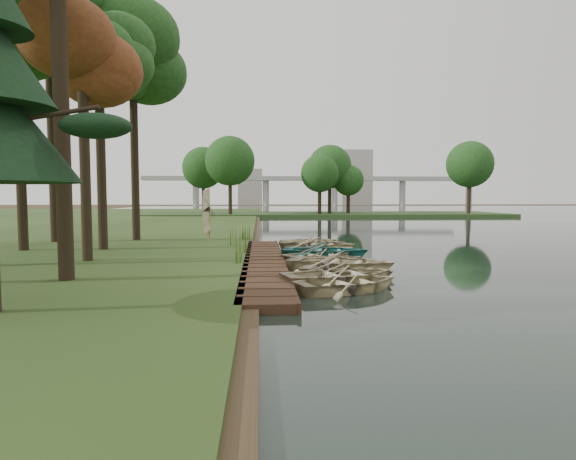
{
  "coord_description": "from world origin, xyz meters",
  "views": [
    {
      "loc": [
        -1.77,
        -19.07,
        2.82
      ],
      "look_at": [
        -0.61,
        0.73,
        1.43
      ],
      "focal_mm": 30.0,
      "sensor_mm": 36.0,
      "label": 1
    }
  ],
  "objects": [
    {
      "name": "reeds_1",
      "position": [
        -2.6,
        2.59,
        0.81
      ],
      "size": [
        0.6,
        0.6,
        1.02
      ],
      "primitive_type": "cone",
      "color": "#3F661E",
      "rests_on": "bank"
    },
    {
      "name": "rowboat_4",
      "position": [
        0.93,
        -0.11,
        0.37
      ],
      "size": [
        3.64,
        3.08,
        0.64
      ],
      "primitive_type": "imported",
      "rotation": [
        0.0,
        0.0,
        1.89
      ],
      "color": "#C4B58E",
      "rests_on": "water"
    },
    {
      "name": "building_a",
      "position": [
        30.0,
        140.0,
        9.0
      ],
      "size": [
        10.0,
        8.0,
        18.0
      ],
      "primitive_type": "cube",
      "color": "#A5A5A0",
      "rests_on": "ground"
    },
    {
      "name": "rowboat_1",
      "position": [
        0.75,
        -4.24,
        0.44
      ],
      "size": [
        4.33,
        3.62,
        0.77
      ],
      "primitive_type": "imported",
      "rotation": [
        0.0,
        0.0,
        1.86
      ],
      "color": "#C4B58E",
      "rests_on": "water"
    },
    {
      "name": "reeds_0",
      "position": [
        -2.6,
        -0.78,
        0.73
      ],
      "size": [
        0.6,
        0.6,
        0.87
      ],
      "primitive_type": "cone",
      "color": "#3F661E",
      "rests_on": "bank"
    },
    {
      "name": "tree_4",
      "position": [
        -9.25,
        4.27,
        9.61
      ],
      "size": [
        4.26,
        4.26,
        11.24
      ],
      "color": "black",
      "rests_on": "bank"
    },
    {
      "name": "ground",
      "position": [
        0.0,
        0.0,
        0.0
      ],
      "size": [
        300.0,
        300.0,
        0.0
      ],
      "primitive_type": "plane",
      "color": "#3D2F1D"
    },
    {
      "name": "rowboat_9",
      "position": [
        1.04,
        6.36,
        0.42
      ],
      "size": [
        3.87,
        3.0,
        0.74
      ],
      "primitive_type": "imported",
      "rotation": [
        0.0,
        0.0,
        1.43
      ],
      "color": "#C4B58E",
      "rests_on": "water"
    },
    {
      "name": "tree_6",
      "position": [
        -8.95,
        9.29,
        10.41
      ],
      "size": [
        4.77,
        4.77,
        12.24
      ],
      "color": "black",
      "rests_on": "bank"
    },
    {
      "name": "rowboat_2",
      "position": [
        1.13,
        -3.08,
        0.38
      ],
      "size": [
        3.83,
        3.39,
        0.66
      ],
      "primitive_type": "imported",
      "rotation": [
        0.0,
        0.0,
        1.14
      ],
      "color": "#C4B58E",
      "rests_on": "water"
    },
    {
      "name": "reeds_2",
      "position": [
        -3.18,
        6.02,
        0.76
      ],
      "size": [
        0.6,
        0.6,
        0.92
      ],
      "primitive_type": "cone",
      "color": "#3F661E",
      "rests_on": "bank"
    },
    {
      "name": "peninsula",
      "position": [
        8.0,
        50.0,
        0.23
      ],
      "size": [
        50.0,
        14.0,
        0.45
      ],
      "primitive_type": "cube",
      "color": "#2B431E",
      "rests_on": "ground"
    },
    {
      "name": "tree_2",
      "position": [
        -8.54,
        0.13,
        7.94
      ],
      "size": [
        3.61,
        3.61,
        9.29
      ],
      "color": "black",
      "rests_on": "bank"
    },
    {
      "name": "rowboat_6",
      "position": [
        1.14,
        2.21,
        0.45
      ],
      "size": [
        4.27,
        3.37,
        0.8
      ],
      "primitive_type": "imported",
      "rotation": [
        0.0,
        0.0,
        1.4
      ],
      "color": "#2C7A76",
      "rests_on": "water"
    },
    {
      "name": "bridge",
      "position": [
        12.31,
        120.0,
        7.08
      ],
      "size": [
        95.9,
        4.0,
        8.6
      ],
      "color": "#A5A5A0",
      "rests_on": "ground"
    },
    {
      "name": "reeds_3",
      "position": [
        -2.6,
        9.25,
        0.73
      ],
      "size": [
        0.6,
        0.6,
        0.87
      ],
      "primitive_type": "cone",
      "color": "#3F661E",
      "rests_on": "bank"
    },
    {
      "name": "rowboat_8",
      "position": [
        1.14,
        5.11,
        0.45
      ],
      "size": [
        4.6,
        3.99,
        0.8
      ],
      "primitive_type": "imported",
      "rotation": [
        0.0,
        0.0,
        1.19
      ],
      "color": "#C4B58E",
      "rests_on": "water"
    },
    {
      "name": "rowboat_3",
      "position": [
        1.18,
        -1.64,
        0.46
      ],
      "size": [
        4.71,
        4.04,
        0.82
      ],
      "primitive_type": "imported",
      "rotation": [
        0.0,
        0.0,
        1.22
      ],
      "color": "#C4B58E",
      "rests_on": "water"
    },
    {
      "name": "rowboat_10",
      "position": [
        1.06,
        7.45,
        0.4
      ],
      "size": [
        3.78,
        3.05,
        0.69
      ],
      "primitive_type": "imported",
      "rotation": [
        0.0,
        0.0,
        1.78
      ],
      "color": "#C4B58E",
      "rests_on": "water"
    },
    {
      "name": "rowboat_7",
      "position": [
        1.16,
        3.64,
        0.37
      ],
      "size": [
        3.2,
        2.35,
        0.65
      ],
      "primitive_type": "imported",
      "rotation": [
        0.0,
        0.0,
        1.61
      ],
      "color": "#C4B58E",
      "rests_on": "water"
    },
    {
      "name": "far_trees",
      "position": [
        4.67,
        50.0,
        6.43
      ],
      "size": [
        45.6,
        5.6,
        8.8
      ],
      "color": "black",
      "rests_on": "peninsula"
    },
    {
      "name": "boardwalk",
      "position": [
        -1.6,
        0.0,
        0.15
      ],
      "size": [
        1.6,
        16.0,
        0.3
      ],
      "primitive_type": "cube",
      "color": "#382215",
      "rests_on": "ground"
    },
    {
      "name": "tree_3",
      "position": [
        -12.89,
        4.13,
        10.3
      ],
      "size": [
        4.26,
        4.26,
        11.97
      ],
      "color": "black",
      "rests_on": "bank"
    },
    {
      "name": "stored_rowboat",
      "position": [
        -4.71,
        8.69,
        0.61
      ],
      "size": [
        3.15,
        2.37,
        0.62
      ],
      "primitive_type": "imported",
      "rotation": [
        3.14,
        0.0,
        1.65
      ],
      "color": "#C4B58E",
      "rests_on": "bank"
    },
    {
      "name": "building_b",
      "position": [
        -5.0,
        145.0,
        6.0
      ],
      "size": [
        8.0,
        8.0,
        12.0
      ],
      "primitive_type": "cube",
      "color": "#A5A5A0",
      "rests_on": "ground"
    },
    {
      "name": "rowboat_5",
      "position": [
        0.79,
        1.12,
        0.39
      ],
      "size": [
        3.99,
        3.5,
        0.69
      ],
      "primitive_type": "imported",
      "rotation": [
        0.0,
        0.0,
        1.98
      ],
      "color": "#C4B58E",
      "rests_on": "water"
    },
    {
      "name": "rowboat_0",
      "position": [
        0.82,
        -5.32,
        0.39
      ],
      "size": [
        3.91,
        3.36,
        0.68
      ],
      "primitive_type": "imported",
      "rotation": [
        0.0,
        0.0,
        1.93
      ],
      "color": "#C4B58E",
      "rests_on": "water"
    }
  ]
}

